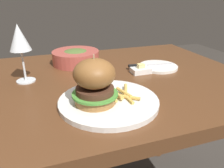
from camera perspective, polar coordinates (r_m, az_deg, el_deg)
The scene contains 9 objects.
dining_table at distance 0.82m, azimuth -5.50°, elevation -5.41°, with size 1.16×0.76×0.74m.
main_plate at distance 0.60m, azimuth -0.87°, elevation -4.53°, with size 0.28×0.28×0.01m, color white.
burger_sandwich at distance 0.56m, azimuth -4.57°, elevation 0.65°, with size 0.12×0.12×0.13m.
fries_pile at distance 0.61m, azimuth 2.58°, elevation -2.73°, with size 0.09×0.11×0.02m.
wine_glass at distance 0.77m, azimuth -23.07°, elevation 10.64°, with size 0.07×0.07×0.19m.
bread_plate at distance 0.90m, azimuth 12.00°, elevation 4.47°, with size 0.15×0.15×0.01m, color white.
table_knife at distance 0.88m, azimuth 9.13°, elevation 4.84°, with size 0.19×0.04×0.01m.
butter_dish at distance 0.83m, azimuth 7.55°, elevation 3.61°, with size 0.07×0.05×0.04m.
soup_bowl at distance 0.94m, azimuth -9.42°, elevation 7.03°, with size 0.20×0.20×0.06m.
Camera 1 is at (-0.16, -0.70, 1.03)m, focal length 35.00 mm.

